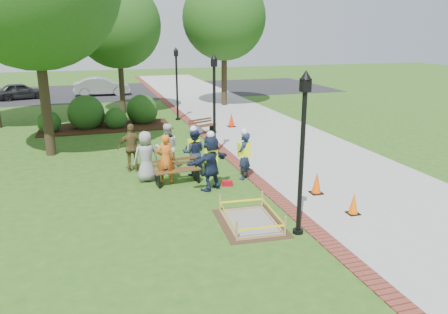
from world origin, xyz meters
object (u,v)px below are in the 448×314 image
object	(u,v)px
wet_concrete_pad	(250,215)
bench_near	(177,176)
lamp_near	(302,142)
hivis_worker_c	(194,151)
cone_front	(354,204)
hivis_worker_a	(211,161)
hivis_worker_b	(244,154)

from	to	relation	value
wet_concrete_pad	bench_near	size ratio (longest dim) A/B	1.46
lamp_near	hivis_worker_c	xyz separation A→B (m)	(-1.50, 5.52, -1.55)
wet_concrete_pad	cone_front	size ratio (longest dim) A/B	3.52
wet_concrete_pad	bench_near	bearing A→B (deg)	108.64
hivis_worker_a	hivis_worker_b	bearing A→B (deg)	26.00
wet_concrete_pad	hivis_worker_c	bearing A→B (deg)	96.35
hivis_worker_b	hivis_worker_c	xyz separation A→B (m)	(-1.61, 0.95, 0.00)
bench_near	cone_front	size ratio (longest dim) A/B	2.42
cone_front	hivis_worker_b	world-z (taller)	hivis_worker_b
lamp_near	hivis_worker_c	size ratio (longest dim) A/B	2.28
wet_concrete_pad	cone_front	xyz separation A→B (m)	(3.07, -0.31, 0.09)
wet_concrete_pad	hivis_worker_c	xyz separation A→B (m)	(-0.51, 4.58, 0.69)
hivis_worker_a	hivis_worker_b	xyz separation A→B (m)	(1.42, 0.69, -0.07)
bench_near	hivis_worker_b	distance (m)	2.49
cone_front	hivis_worker_a	world-z (taller)	hivis_worker_a
hivis_worker_b	cone_front	bearing A→B (deg)	-63.44
bench_near	hivis_worker_c	world-z (taller)	hivis_worker_c
hivis_worker_a	hivis_worker_b	distance (m)	1.58
lamp_near	hivis_worker_b	distance (m)	4.83
wet_concrete_pad	bench_near	distance (m)	4.04
hivis_worker_b	hivis_worker_c	bearing A→B (deg)	149.57
cone_front	hivis_worker_c	world-z (taller)	hivis_worker_c
bench_near	hivis_worker_b	size ratio (longest dim) A/B	0.88
lamp_near	hivis_worker_b	xyz separation A→B (m)	(0.12, 4.57, -1.55)
hivis_worker_b	hivis_worker_c	world-z (taller)	hivis_worker_c
hivis_worker_b	hivis_worker_c	size ratio (longest dim) A/B	1.00
bench_near	hivis_worker_a	world-z (taller)	hivis_worker_a
cone_front	hivis_worker_c	size ratio (longest dim) A/B	0.36
bench_near	hivis_worker_a	bearing A→B (deg)	-42.45
hivis_worker_a	bench_near	bearing A→B (deg)	137.55
hivis_worker_c	cone_front	bearing A→B (deg)	-53.75
cone_front	hivis_worker_c	bearing A→B (deg)	126.25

